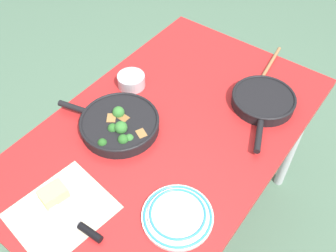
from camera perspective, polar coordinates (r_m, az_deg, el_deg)
name	(u,v)px	position (r m, az deg, el deg)	size (l,w,h in m)	color
ground_plane	(168,224)	(2.06, 0.00, -14.72)	(14.00, 14.00, 0.00)	#51755B
dining_table_red	(168,144)	(1.48, 0.00, -2.73)	(1.32, 0.82, 0.77)	red
skillet_broccoli	(119,124)	(1.41, -7.47, 0.34)	(0.30, 0.41, 0.08)	black
skillet_eggs	(263,101)	(1.53, 14.30, 3.77)	(0.38, 0.25, 0.05)	black
wooden_spoon	(261,79)	(1.65, 13.99, 6.92)	(0.41, 0.08, 0.02)	#996B42
parchment_sheet	(62,211)	(1.26, -15.91, -12.38)	(0.33, 0.30, 0.00)	beige
grater_knife	(76,223)	(1.22, -13.81, -14.17)	(0.04, 0.29, 0.02)	silver
cheese_block	(53,194)	(1.28, -17.08, -9.90)	(0.09, 0.08, 0.04)	#EFD67A
dinner_plate_stack	(177,215)	(1.20, 1.45, -13.44)	(0.23, 0.23, 0.03)	silver
prep_bowl_steel	(131,81)	(1.58, -5.61, 6.89)	(0.11, 0.11, 0.05)	#B7B7BC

